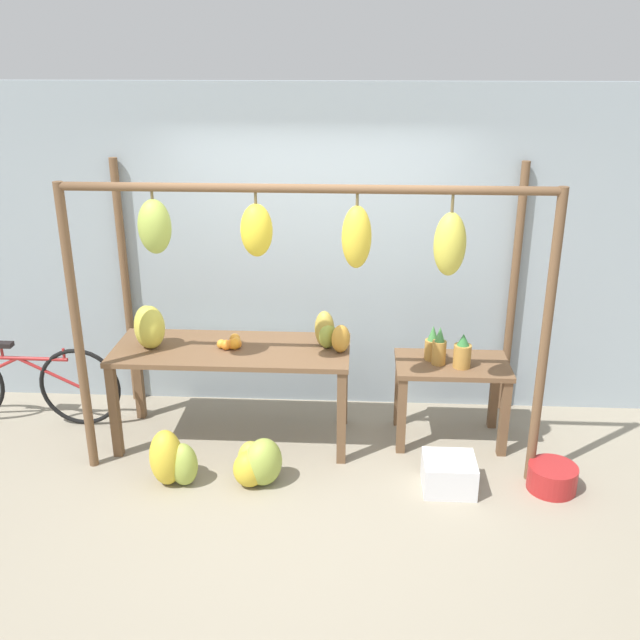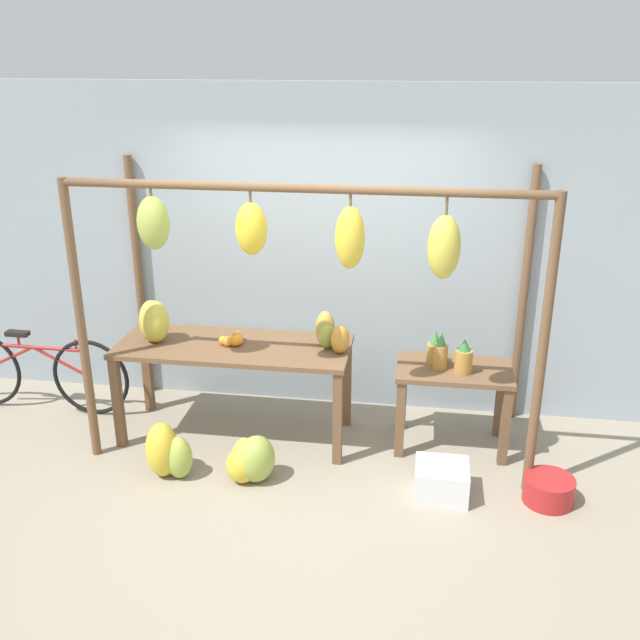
# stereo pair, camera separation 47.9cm
# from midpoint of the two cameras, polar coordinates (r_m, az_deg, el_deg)

# --- Properties ---
(ground_plane) EXTENTS (20.00, 20.00, 0.00)m
(ground_plane) POSITION_cam_midpoint_polar(r_m,az_deg,el_deg) (5.38, 0.71, -13.49)
(ground_plane) COLOR gray
(shop_wall_back) EXTENTS (8.00, 0.08, 2.80)m
(shop_wall_back) POSITION_cam_midpoint_polar(r_m,az_deg,el_deg) (6.13, 2.68, 5.40)
(shop_wall_back) COLOR #99A8B2
(shop_wall_back) RESTS_ON ground_plane
(stall_awning) EXTENTS (3.42, 1.27, 2.20)m
(stall_awning) POSITION_cam_midpoint_polar(r_m,az_deg,el_deg) (5.09, 1.48, 4.81)
(stall_awning) COLOR brown
(stall_awning) RESTS_ON ground_plane
(display_table_main) EXTENTS (1.87, 0.73, 0.82)m
(display_table_main) POSITION_cam_midpoint_polar(r_m,az_deg,el_deg) (5.76, -4.55, -3.00)
(display_table_main) COLOR brown
(display_table_main) RESTS_ON ground_plane
(display_table_side) EXTENTS (0.90, 0.55, 0.69)m
(display_table_side) POSITION_cam_midpoint_polar(r_m,az_deg,el_deg) (5.81, 12.95, -5.18)
(display_table_side) COLOR brown
(display_table_side) RESTS_ON ground_plane
(banana_pile_on_table) EXTENTS (0.30, 0.31, 0.35)m
(banana_pile_on_table) POSITION_cam_midpoint_polar(r_m,az_deg,el_deg) (5.80, -10.89, -0.15)
(banana_pile_on_table) COLOR gold
(banana_pile_on_table) RESTS_ON display_table_main
(orange_pile) EXTENTS (0.20, 0.21, 0.09)m
(orange_pile) POSITION_cam_midpoint_polar(r_m,az_deg,el_deg) (5.70, -4.48, -1.65)
(orange_pile) COLOR orange
(orange_pile) RESTS_ON display_table_main
(pineapple_cluster) EXTENTS (0.35, 0.27, 0.31)m
(pineapple_cluster) POSITION_cam_midpoint_polar(r_m,az_deg,el_deg) (5.67, 12.59, -2.70)
(pineapple_cluster) COLOR #B27F38
(pineapple_cluster) RESTS_ON display_table_side
(banana_pile_ground_left) EXTENTS (0.43, 0.34, 0.44)m
(banana_pile_ground_left) POSITION_cam_midpoint_polar(r_m,az_deg,el_deg) (5.50, -9.64, -10.45)
(banana_pile_ground_left) COLOR #9EB247
(banana_pile_ground_left) RESTS_ON ground_plane
(banana_pile_ground_right) EXTENTS (0.44, 0.39, 0.37)m
(banana_pile_ground_right) POSITION_cam_midpoint_polar(r_m,az_deg,el_deg) (5.41, -3.05, -11.18)
(banana_pile_ground_right) COLOR #9EB247
(banana_pile_ground_right) RESTS_ON ground_plane
(fruit_crate_white) EXTENTS (0.38, 0.35, 0.24)m
(fruit_crate_white) POSITION_cam_midpoint_polar(r_m,az_deg,el_deg) (5.37, 12.29, -12.50)
(fruit_crate_white) COLOR silver
(fruit_crate_white) RESTS_ON ground_plane
(blue_bucket) EXTENTS (0.36, 0.36, 0.19)m
(blue_bucket) POSITION_cam_midpoint_polar(r_m,az_deg,el_deg) (5.53, 20.28, -12.69)
(blue_bucket) COLOR #AD2323
(blue_bucket) RESTS_ON ground_plane
(parked_bicycle) EXTENTS (1.72, 0.08, 0.74)m
(parked_bicycle) POSITION_cam_midpoint_polar(r_m,az_deg,el_deg) (6.69, -19.86, -3.95)
(parked_bicycle) COLOR black
(parked_bicycle) RESTS_ON ground_plane
(papaya_pile) EXTENTS (0.34, 0.32, 0.30)m
(papaya_pile) POSITION_cam_midpoint_polar(r_m,az_deg,el_deg) (5.59, 3.21, -1.15)
(papaya_pile) COLOR #93A33D
(papaya_pile) RESTS_ON display_table_main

